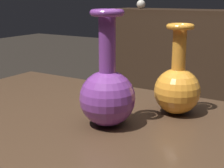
{
  "coord_description": "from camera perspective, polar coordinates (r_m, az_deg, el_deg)",
  "views": [
    {
      "loc": [
        0.38,
        -0.64,
        1.1
      ],
      "look_at": [
        -0.01,
        -0.01,
        0.9
      ],
      "focal_mm": 53.47,
      "sensor_mm": 36.0,
      "label": 1
    }
  ],
  "objects": [
    {
      "name": "shelf_vase_far_left",
      "position": [
        3.16,
        4.99,
        13.6
      ],
      "size": [
        0.08,
        0.08,
        0.16
      ],
      "color": "silver",
      "rests_on": "back_display_shelf"
    },
    {
      "name": "vase_tall_behind",
      "position": [
        0.87,
        11.1,
        -0.35
      ],
      "size": [
        0.12,
        0.12,
        0.23
      ],
      "color": "orange",
      "rests_on": "display_plinth"
    },
    {
      "name": "vase_centerpiece",
      "position": [
        0.77,
        -0.8,
        -1.25
      ],
      "size": [
        0.13,
        0.13,
        0.27
      ],
      "color": "#7A388E",
      "rests_on": "display_plinth"
    }
  ]
}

